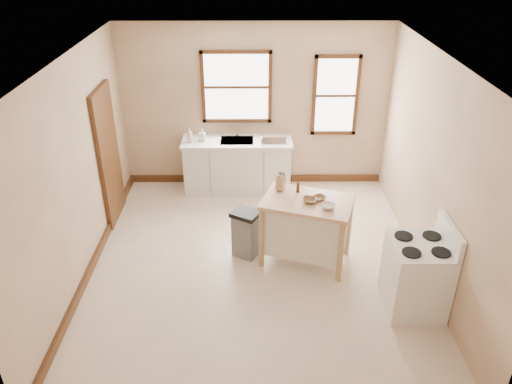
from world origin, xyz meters
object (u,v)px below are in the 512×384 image
gas_stove (418,267)px  dish_rack (274,139)px  bowl_b (320,198)px  pepper_grinder (298,187)px  trash_bin (246,233)px  bowl_a (310,200)px  kitchen_island (306,231)px  soap_bottle_b (202,135)px  bowl_c (328,206)px  soap_bottle_a (190,135)px  knife_block (281,183)px

gas_stove → dish_rack: bearing=118.0°
bowl_b → pepper_grinder: bearing=144.3°
gas_stove → trash_bin: bearing=152.1°
bowl_a → kitchen_island: bearing=116.7°
bowl_b → trash_bin: bowl_b is taller
dish_rack → pepper_grinder: size_ratio=2.85×
dish_rack → trash_bin: bearing=-110.8°
soap_bottle_b → bowl_c: size_ratio=1.15×
soap_bottle_a → bowl_c: 3.01m
knife_block → bowl_a: bearing=-15.6°
pepper_grinder → bowl_a: (0.13, -0.26, -0.05)m
soap_bottle_a → bowl_a: soap_bottle_a is taller
knife_block → bowl_a: knife_block is taller
soap_bottle_b → bowl_b: soap_bottle_b is taller
bowl_c → trash_bin: bearing=162.3°
pepper_grinder → trash_bin: 0.98m
soap_bottle_b → bowl_b: (1.72, -2.06, -0.05)m
bowl_c → bowl_a: bearing=142.8°
bowl_a → bowl_b: bearing=26.5°
kitchen_island → pepper_grinder: size_ratio=7.75×
kitchen_island → knife_block: 0.73m
soap_bottle_a → trash_bin: bearing=-78.7°
bowl_b → kitchen_island: bearing=-169.7°
soap_bottle_b → gas_stove: bearing=-40.9°
soap_bottle_b → pepper_grinder: 2.36m
kitchen_island → trash_bin: kitchen_island is taller
knife_block → trash_bin: size_ratio=0.29×
bowl_c → dish_rack: bearing=105.1°
trash_bin → pepper_grinder: bearing=37.7°
bowl_b → trash_bin: bearing=174.1°
bowl_b → knife_block: bearing=152.3°
soap_bottle_a → gas_stove: 4.25m
pepper_grinder → knife_block: bearing=163.4°
bowl_a → bowl_b: (0.14, 0.07, -0.00)m
bowl_a → trash_bin: bearing=168.5°
bowl_a → knife_block: bearing=137.5°
gas_stove → soap_bottle_a: bearing=135.0°
soap_bottle_b → bowl_b: bearing=-43.5°
trash_bin → soap_bottle_a: bearing=146.5°
bowl_b → bowl_c: bowl_c is taller
bowl_a → gas_stove: 1.56m
soap_bottle_a → bowl_a: 2.74m
bowl_b → gas_stove: gas_stove is taller
soap_bottle_b → kitchen_island: size_ratio=0.18×
bowl_c → kitchen_island: bearing=139.2°
soap_bottle_a → kitchen_island: size_ratio=0.21×
gas_stove → kitchen_island: bearing=142.2°
soap_bottle_a → knife_block: 2.25m
soap_bottle_a → pepper_grinder: soap_bottle_a is taller
soap_bottle_b → gas_stove: gas_stove is taller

